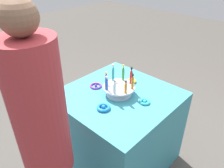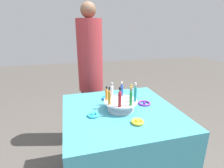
% 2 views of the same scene
% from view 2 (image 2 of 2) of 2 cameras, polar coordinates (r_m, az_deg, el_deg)
% --- Properties ---
extents(party_table, '(0.89, 0.89, 0.77)m').
position_cam_2_polar(party_table, '(1.61, 2.58, -20.69)').
color(party_table, teal).
rests_on(party_table, ground_plane).
extents(display_stand, '(0.27, 0.27, 0.08)m').
position_cam_2_polar(display_stand, '(1.39, 2.83, -6.67)').
color(display_stand, silver).
rests_on(display_stand, party_table).
extents(bottle_orange, '(0.02, 0.02, 0.11)m').
position_cam_2_polar(bottle_orange, '(1.36, -1.78, -3.24)').
color(bottle_orange, orange).
rests_on(bottle_orange, display_stand).
extents(bottle_amber, '(0.02, 0.02, 0.14)m').
position_cam_2_polar(bottle_amber, '(1.28, -0.85, -4.11)').
color(bottle_amber, '#AD6B19').
rests_on(bottle_amber, display_stand).
extents(bottle_red, '(0.02, 0.02, 0.15)m').
position_cam_2_polar(bottle_red, '(1.24, 2.56, -4.55)').
color(bottle_red, '#B21E23').
rests_on(bottle_red, display_stand).
extents(bottle_green, '(0.02, 0.02, 0.14)m').
position_cam_2_polar(bottle_green, '(1.27, 6.20, -4.23)').
color(bottle_green, '#288438').
rests_on(bottle_green, display_stand).
extents(bottle_teal, '(0.02, 0.02, 0.15)m').
position_cam_2_polar(bottle_teal, '(1.34, 7.62, -2.90)').
color(bottle_teal, teal).
rests_on(bottle_teal, display_stand).
extents(bottle_purple, '(0.02, 0.02, 0.11)m').
position_cam_2_polar(bottle_purple, '(1.42, 6.24, -2.39)').
color(bottle_purple, '#702D93').
rests_on(bottle_purple, display_stand).
extents(bottle_blue, '(0.03, 0.03, 0.12)m').
position_cam_2_polar(bottle_blue, '(1.45, 3.17, -1.70)').
color(bottle_blue, '#234CAD').
rests_on(bottle_blue, display_stand).
extents(bottle_clear, '(0.02, 0.02, 0.12)m').
position_cam_2_polar(bottle_clear, '(1.43, -0.04, -2.00)').
color(bottle_clear, silver).
rests_on(bottle_clear, display_stand).
extents(ribbon_bow_teal, '(0.09, 0.09, 0.03)m').
position_cam_2_polar(ribbon_bow_teal, '(1.31, -6.23, -9.96)').
color(ribbon_bow_teal, '#2DB7CC').
rests_on(ribbon_bow_teal, party_table).
extents(ribbon_bow_gold, '(0.09, 0.09, 0.03)m').
position_cam_2_polar(ribbon_bow_gold, '(1.23, 8.33, -12.10)').
color(ribbon_bow_gold, gold).
rests_on(ribbon_bow_gold, party_table).
extents(ribbon_bow_purple, '(0.11, 0.11, 0.02)m').
position_cam_2_polar(ribbon_bow_purple, '(1.52, 10.52, -6.17)').
color(ribbon_bow_purple, purple).
rests_on(ribbon_bow_purple, party_table).
extents(ribbon_bow_blue, '(0.11, 0.11, 0.03)m').
position_cam_2_polar(ribbon_bow_blue, '(1.59, -1.37, -4.60)').
color(ribbon_bow_blue, blue).
rests_on(ribbon_bow_blue, party_table).
extents(person_figure, '(0.28, 0.28, 1.65)m').
position_cam_2_polar(person_figure, '(2.05, -6.92, 2.04)').
color(person_figure, '#282D42').
rests_on(person_figure, ground_plane).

